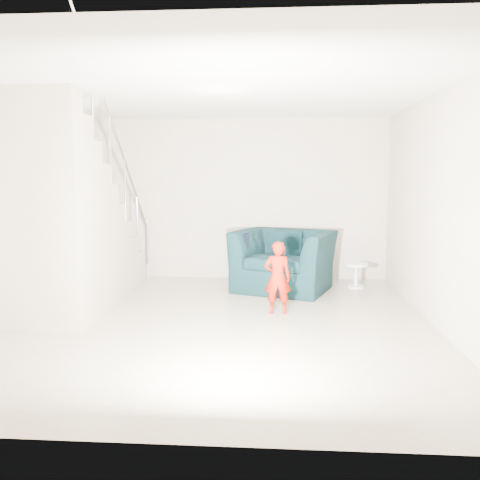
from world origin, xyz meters
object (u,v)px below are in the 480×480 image
toddler (278,278)px  side_table (356,271)px  armchair (284,260)px  staircase (72,237)px

toddler → side_table: 2.04m
armchair → staircase: (-2.77, -1.34, 0.49)m
toddler → staircase: (-2.67, 0.05, 0.48)m
staircase → toddler: bearing=-1.1°
toddler → staircase: size_ratio=0.26×
staircase → side_table: bearing=21.7°
side_table → staircase: size_ratio=0.11×
armchair → toddler: size_ratio=1.51×
armchair → toddler: 1.40m
armchair → toddler: toddler is taller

